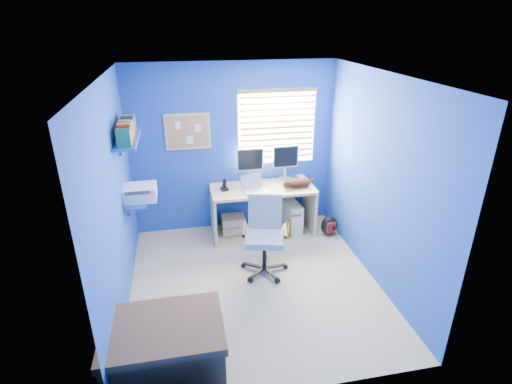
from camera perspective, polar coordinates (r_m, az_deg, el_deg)
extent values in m
cube|color=#C2B492|center=(5.09, -0.23, -12.92)|extent=(3.00, 3.20, 0.00)
cube|color=white|center=(4.12, -0.29, 16.21)|extent=(3.00, 3.20, 0.00)
cube|color=#1C47B8|center=(5.94, -3.24, 6.17)|extent=(3.00, 0.01, 2.50)
cube|color=#1C47B8|center=(3.10, 5.55, -11.68)|extent=(3.00, 0.01, 2.50)
cube|color=#1C47B8|center=(4.45, -19.59, -1.46)|extent=(0.01, 3.20, 2.50)
cube|color=#1C47B8|center=(4.95, 17.07, 1.44)|extent=(0.01, 3.20, 2.50)
cube|color=tan|center=(6.01, 0.94, -2.61)|extent=(1.52, 0.65, 0.74)
cube|color=silver|center=(5.66, -0.08, 0.98)|extent=(0.40, 0.35, 0.22)
cube|color=silver|center=(5.95, -0.88, 3.79)|extent=(0.40, 0.13, 0.54)
cube|color=silver|center=(6.09, 4.18, 4.22)|extent=(0.41, 0.14, 0.54)
cube|color=black|center=(5.76, -4.55, 1.05)|extent=(0.12, 0.13, 0.17)
imported|color=#135F3B|center=(6.06, 5.47, 1.85)|extent=(0.10, 0.09, 0.10)
cylinder|color=silver|center=(6.16, 6.37, 2.04)|extent=(0.13, 0.13, 0.07)
ellipsoid|color=black|center=(5.88, 6.04, 1.31)|extent=(0.42, 0.29, 0.13)
cube|color=beige|center=(6.17, 5.19, -3.51)|extent=(0.23, 0.46, 0.45)
cube|color=tan|center=(6.13, -3.24, -4.59)|extent=(0.35, 0.28, 0.27)
cube|color=yellow|center=(6.01, 4.39, -5.38)|extent=(0.03, 0.17, 0.24)
ellipsoid|color=black|center=(6.15, 10.40, -4.74)|extent=(0.29, 0.25, 0.29)
cube|color=brown|center=(4.04, -12.89, -20.75)|extent=(1.04, 0.74, 0.50)
cylinder|color=black|center=(5.28, 1.19, -11.00)|extent=(0.70, 0.70, 0.06)
cylinder|color=black|center=(5.15, 1.21, -8.88)|extent=(0.06, 0.06, 0.40)
cube|color=#9DA6B0|center=(5.03, 1.23, -6.55)|extent=(0.57, 0.57, 0.08)
cube|color=#9DA6B0|center=(5.10, 1.32, -2.70)|extent=(0.43, 0.16, 0.45)
cube|color=white|center=(5.97, 2.98, 9.26)|extent=(1.15, 0.01, 1.10)
cube|color=#B2773C|center=(5.94, 3.05, 9.19)|extent=(1.10, 0.03, 1.00)
cube|color=tan|center=(5.79, -9.73, 8.49)|extent=(0.64, 0.02, 0.52)
cube|color=tan|center=(5.78, -9.73, 8.47)|extent=(0.58, 0.01, 0.46)
cube|color=#253CB8|center=(5.24, -16.64, -1.17)|extent=(0.26, 0.55, 0.03)
cube|color=silver|center=(5.19, -16.34, -0.09)|extent=(0.42, 0.34, 0.18)
cube|color=#253CB8|center=(4.97, -17.83, 7.21)|extent=(0.24, 0.90, 0.03)
cube|color=navy|center=(4.94, -18.13, 8.59)|extent=(0.15, 0.80, 0.22)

